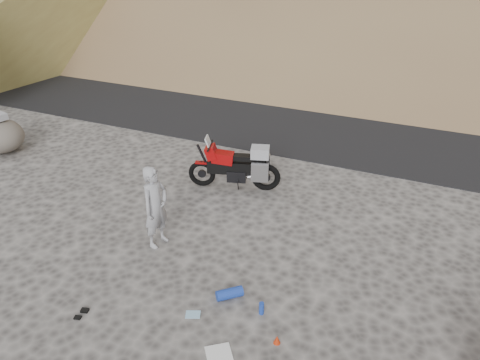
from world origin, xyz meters
name	(u,v)px	position (x,y,z in m)	size (l,w,h in m)	color
ground	(153,252)	(0.00, 0.00, 0.00)	(140.00, 140.00, 0.00)	#3F3C3A
road	(288,115)	(0.00, 9.00, 0.00)	(120.00, 7.00, 0.05)	black
motorcycle	(238,167)	(0.55, 3.26, 0.61)	(2.36, 1.10, 1.44)	black
man	(159,243)	(-0.04, 0.33, 0.00)	(0.67, 0.44, 1.84)	#98999E
gear_white_cloth	(219,353)	(2.46, -1.86, 0.01)	(0.41, 0.36, 0.01)	white
gear_blue_mat	(230,293)	(2.08, -0.61, 0.10)	(0.20, 0.20, 0.50)	#1A39A0
gear_bottle	(261,308)	(2.77, -0.75, 0.12)	(0.09, 0.09, 0.25)	#1A39A0
gear_funnel	(277,340)	(3.25, -1.27, 0.08)	(0.12, 0.12, 0.16)	red
gear_glove_a	(78,317)	(-0.15, -2.15, 0.02)	(0.12, 0.09, 0.03)	black
gear_glove_b	(85,310)	(-0.14, -1.97, 0.02)	(0.13, 0.10, 0.04)	black
gear_blue_cloth	(193,314)	(1.67, -1.26, 0.01)	(0.26, 0.19, 0.01)	#8BB9D7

